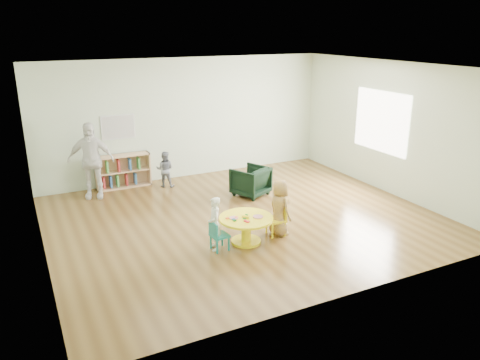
{
  "coord_description": "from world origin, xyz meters",
  "views": [
    {
      "loc": [
        -3.7,
        -7.3,
        3.46
      ],
      "look_at": [
        -0.23,
        -0.3,
        0.89
      ],
      "focal_mm": 35.0,
      "sensor_mm": 36.0,
      "label": 1
    }
  ],
  "objects_px": {
    "activity_table": "(246,225)",
    "adult_caretaker": "(91,160)",
    "kid_chair_right": "(278,218)",
    "toddler": "(165,169)",
    "child_left": "(215,224)",
    "bookshelf": "(122,171)",
    "armchair": "(251,181)",
    "kid_chair_left": "(218,235)",
    "child_right": "(280,208)"
  },
  "relations": [
    {
      "from": "activity_table",
      "to": "kid_chair_left",
      "type": "distance_m",
      "value": 0.55
    },
    {
      "from": "child_right",
      "to": "toddler",
      "type": "distance_m",
      "value": 3.49
    },
    {
      "from": "child_left",
      "to": "toddler",
      "type": "xyz_separation_m",
      "value": [
        0.24,
        3.37,
        -0.03
      ]
    },
    {
      "from": "kid_chair_left",
      "to": "child_right",
      "type": "relative_size",
      "value": 0.51
    },
    {
      "from": "kid_chair_right",
      "to": "toddler",
      "type": "xyz_separation_m",
      "value": [
        -0.96,
        3.34,
        0.11
      ]
    },
    {
      "from": "kid_chair_left",
      "to": "toddler",
      "type": "bearing_deg",
      "value": 170.79
    },
    {
      "from": "armchair",
      "to": "child_left",
      "type": "xyz_separation_m",
      "value": [
        -1.71,
        -2.02,
        0.13
      ]
    },
    {
      "from": "child_right",
      "to": "toddler",
      "type": "xyz_separation_m",
      "value": [
        -0.99,
        3.34,
        -0.08
      ]
    },
    {
      "from": "child_right",
      "to": "adult_caretaker",
      "type": "distance_m",
      "value": 4.24
    },
    {
      "from": "activity_table",
      "to": "toddler",
      "type": "distance_m",
      "value": 3.39
    },
    {
      "from": "kid_chair_right",
      "to": "adult_caretaker",
      "type": "distance_m",
      "value": 4.24
    },
    {
      "from": "bookshelf",
      "to": "toddler",
      "type": "xyz_separation_m",
      "value": [
        0.86,
        -0.42,
        0.04
      ]
    },
    {
      "from": "armchair",
      "to": "child_right",
      "type": "distance_m",
      "value": 2.06
    },
    {
      "from": "kid_chair_left",
      "to": "adult_caretaker",
      "type": "height_order",
      "value": "adult_caretaker"
    },
    {
      "from": "child_right",
      "to": "kid_chair_left",
      "type": "bearing_deg",
      "value": 87.12
    },
    {
      "from": "kid_chair_right",
      "to": "kid_chair_left",
      "type": "bearing_deg",
      "value": 99.46
    },
    {
      "from": "bookshelf",
      "to": "activity_table",
      "type": "bearing_deg",
      "value": -72.67
    },
    {
      "from": "child_right",
      "to": "toddler",
      "type": "relative_size",
      "value": 1.21
    },
    {
      "from": "kid_chair_left",
      "to": "armchair",
      "type": "bearing_deg",
      "value": 135.51
    },
    {
      "from": "activity_table",
      "to": "adult_caretaker",
      "type": "relative_size",
      "value": 0.56
    },
    {
      "from": "toddler",
      "to": "activity_table",
      "type": "bearing_deg",
      "value": 123.81
    },
    {
      "from": "kid_chair_left",
      "to": "kid_chair_right",
      "type": "relative_size",
      "value": 0.9
    },
    {
      "from": "child_left",
      "to": "child_right",
      "type": "height_order",
      "value": "child_right"
    },
    {
      "from": "child_left",
      "to": "armchair",
      "type": "bearing_deg",
      "value": 151.44
    },
    {
      "from": "child_left",
      "to": "toddler",
      "type": "bearing_deg",
      "value": -172.5
    },
    {
      "from": "toddler",
      "to": "adult_caretaker",
      "type": "relative_size",
      "value": 0.51
    },
    {
      "from": "armchair",
      "to": "adult_caretaker",
      "type": "distance_m",
      "value": 3.37
    },
    {
      "from": "child_left",
      "to": "adult_caretaker",
      "type": "bearing_deg",
      "value": -146.97
    },
    {
      "from": "activity_table",
      "to": "kid_chair_left",
      "type": "relative_size",
      "value": 1.81
    },
    {
      "from": "child_right",
      "to": "adult_caretaker",
      "type": "bearing_deg",
      "value": 30.06
    },
    {
      "from": "bookshelf",
      "to": "adult_caretaker",
      "type": "xyz_separation_m",
      "value": [
        -0.71,
        -0.39,
        0.44
      ]
    },
    {
      "from": "bookshelf",
      "to": "toddler",
      "type": "distance_m",
      "value": 0.96
    },
    {
      "from": "toddler",
      "to": "child_left",
      "type": "bearing_deg",
      "value": 114.2
    },
    {
      "from": "kid_chair_left",
      "to": "child_right",
      "type": "xyz_separation_m",
      "value": [
        1.21,
        0.09,
        0.23
      ]
    },
    {
      "from": "bookshelf",
      "to": "armchair",
      "type": "xyz_separation_m",
      "value": [
        2.33,
        -1.77,
        -0.05
      ]
    },
    {
      "from": "kid_chair_right",
      "to": "toddler",
      "type": "height_order",
      "value": "toddler"
    },
    {
      "from": "bookshelf",
      "to": "child_left",
      "type": "xyz_separation_m",
      "value": [
        0.62,
        -3.79,
        0.08
      ]
    },
    {
      "from": "armchair",
      "to": "child_right",
      "type": "relative_size",
      "value": 0.69
    },
    {
      "from": "toddler",
      "to": "kid_chair_left",
      "type": "bearing_deg",
      "value": 114.66
    },
    {
      "from": "armchair",
      "to": "bookshelf",
      "type": "bearing_deg",
      "value": -62.14
    },
    {
      "from": "armchair",
      "to": "activity_table",
      "type": "bearing_deg",
      "value": 35.63
    },
    {
      "from": "kid_chair_right",
      "to": "adult_caretaker",
      "type": "relative_size",
      "value": 0.35
    },
    {
      "from": "bookshelf",
      "to": "armchair",
      "type": "relative_size",
      "value": 1.74
    },
    {
      "from": "adult_caretaker",
      "to": "child_left",
      "type": "bearing_deg",
      "value": -49.69
    },
    {
      "from": "armchair",
      "to": "child_left",
      "type": "relative_size",
      "value": 0.77
    },
    {
      "from": "kid_chair_right",
      "to": "child_right",
      "type": "relative_size",
      "value": 0.56
    },
    {
      "from": "activity_table",
      "to": "toddler",
      "type": "relative_size",
      "value": 1.1
    },
    {
      "from": "bookshelf",
      "to": "kid_chair_left",
      "type": "bearing_deg",
      "value": -80.57
    },
    {
      "from": "kid_chair_left",
      "to": "kid_chair_right",
      "type": "height_order",
      "value": "kid_chair_right"
    },
    {
      "from": "bookshelf",
      "to": "armchair",
      "type": "bearing_deg",
      "value": -37.21
    }
  ]
}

